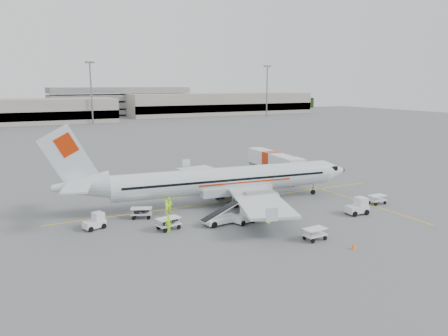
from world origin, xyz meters
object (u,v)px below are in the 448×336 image
Objects in this scene: jet_bridge at (271,165)px; belt_loader at (221,211)px; tug_mid at (244,215)px; aircraft at (226,163)px; tug_fore at (357,206)px; tug_aft at (94,221)px.

belt_loader is (-16.71, -16.30, -0.73)m from jet_bridge.
belt_loader is 2.26× the size of tug_mid.
aircraft is 15.74m from tug_fore.
jet_bridge is (12.64, 9.48, -2.93)m from aircraft.
tug_aft is (-12.07, 4.30, -0.53)m from belt_loader.
belt_loader is 2.40m from tug_mid.
tug_mid is (-14.51, -17.12, -1.22)m from jet_bridge.
aircraft is 17.33× the size of tug_aft.
tug_aft is at bearing -152.74° from jet_bridge.
aircraft reaches higher than tug_mid.
tug_fore is 1.16× the size of tug_aft.
aircraft reaches higher than jet_bridge.
tug_mid is 15.16m from tug_aft.
jet_bridge is 7.20× the size of tug_mid.
belt_loader is 2.04× the size of tug_fore.
aircraft is 16.86m from tug_aft.
tug_aft is at bearing -165.19° from aircraft.
belt_loader is at bearing 168.63° from tug_fore.
tug_mid is 1.04× the size of tug_aft.
tug_mid is (-12.76, 2.96, -0.09)m from tug_fore.
belt_loader is at bearing -38.76° from tug_aft.
aircraft is at bearing -10.27° from tug_aft.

